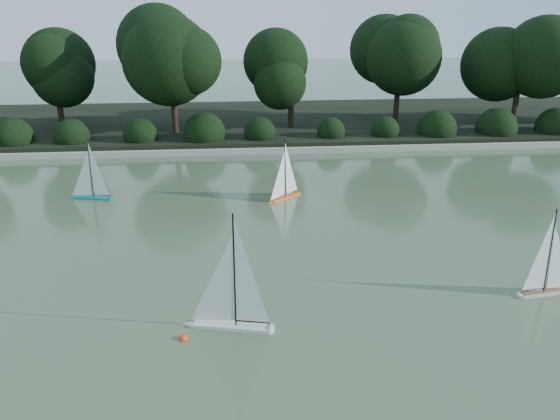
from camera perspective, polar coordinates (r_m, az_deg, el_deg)
The scene contains 10 objects.
ground at distance 8.92m, azimuth 2.40°, elevation -8.95°, with size 80.00×80.00×0.00m, color #324127.
pond_coping at distance 17.26m, azimuth -1.36°, elevation 6.25°, with size 40.00×0.35×0.18m, color gray.
far_bank at distance 21.14m, azimuth -2.06°, elevation 9.12°, with size 40.00×8.00×0.30m, color black.
tree_line at distance 19.33m, azimuth 1.88°, elevation 15.50°, with size 26.31×3.93×4.39m.
shrub_hedge at distance 18.05m, azimuth -1.55°, elevation 8.08°, with size 29.10×1.10×1.10m.
sailboat_white_a at distance 8.02m, azimuth -5.82°, elevation -10.28°, with size 1.39×0.51×1.89m.
sailboat_white_b at distance 9.92m, azimuth 26.60°, elevation -6.55°, with size 1.14×0.33×1.55m.
sailboat_orange at distance 13.10m, azimuth 0.27°, elevation 2.16°, with size 0.94×0.83×1.53m.
sailboat_teal at distance 13.90m, azimuth -19.44°, elevation 2.08°, with size 1.14×0.41×1.56m.
race_buoy at distance 8.00m, azimuth -10.09°, elevation -13.13°, with size 0.14×0.14×0.14m, color #F6340C.
Camera 1 is at (-1.03, -7.68, 4.43)m, focal length 35.00 mm.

